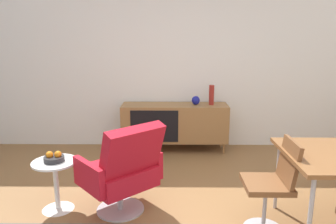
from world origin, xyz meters
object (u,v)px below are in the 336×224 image
(sideboard, at_px, (174,123))
(lounge_chair_red, at_px, (123,169))
(side_table_round, at_px, (56,180))
(fruit_bowl, at_px, (54,158))
(dining_chair_near_window, at_px, (273,182))
(vase_sculptural_dark, at_px, (196,100))
(vase_cobalt, at_px, (211,95))

(sideboard, bearing_deg, lounge_chair_red, -105.77)
(side_table_round, distance_m, fruit_bowl, 0.23)
(sideboard, distance_m, dining_chair_near_window, 2.29)
(fruit_bowl, bearing_deg, sideboard, 55.86)
(sideboard, distance_m, vase_sculptural_dark, 0.47)
(vase_sculptural_dark, distance_m, lounge_chair_red, 2.05)
(vase_cobalt, relative_size, dining_chair_near_window, 0.35)
(sideboard, height_order, side_table_round, sideboard)
(vase_sculptural_dark, bearing_deg, sideboard, -179.66)
(side_table_round, bearing_deg, fruit_bowl, -82.61)
(fruit_bowl, bearing_deg, lounge_chair_red, -5.24)
(dining_chair_near_window, distance_m, lounge_chair_red, 1.40)
(side_table_round, bearing_deg, sideboard, 55.85)
(vase_cobalt, xyz_separation_m, side_table_round, (-1.76, -1.78, -0.55))
(sideboard, bearing_deg, vase_sculptural_dark, 0.34)
(dining_chair_near_window, xyz_separation_m, lounge_chair_red, (-1.37, 0.28, -0.00))
(sideboard, bearing_deg, vase_cobalt, 0.19)
(dining_chair_near_window, xyz_separation_m, fruit_bowl, (-2.06, 0.34, 0.09))
(vase_sculptural_dark, xyz_separation_m, lounge_chair_red, (-0.84, -1.85, -0.32))
(side_table_round, bearing_deg, lounge_chair_red, -5.27)
(lounge_chair_red, height_order, side_table_round, lounge_chair_red)
(lounge_chair_red, xyz_separation_m, fruit_bowl, (-0.69, 0.06, 0.09))
(sideboard, bearing_deg, fruit_bowl, -124.14)
(dining_chair_near_window, bearing_deg, lounge_chair_red, 168.46)
(sideboard, height_order, vase_sculptural_dark, vase_sculptural_dark)
(vase_sculptural_dark, distance_m, fruit_bowl, 2.36)
(vase_sculptural_dark, relative_size, lounge_chair_red, 0.14)
(vase_cobalt, bearing_deg, sideboard, -179.81)
(fruit_bowl, bearing_deg, dining_chair_near_window, -9.46)
(fruit_bowl, bearing_deg, side_table_round, 97.39)
(vase_cobalt, xyz_separation_m, vase_sculptural_dark, (-0.23, 0.00, -0.08))
(vase_cobalt, bearing_deg, lounge_chair_red, -120.19)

